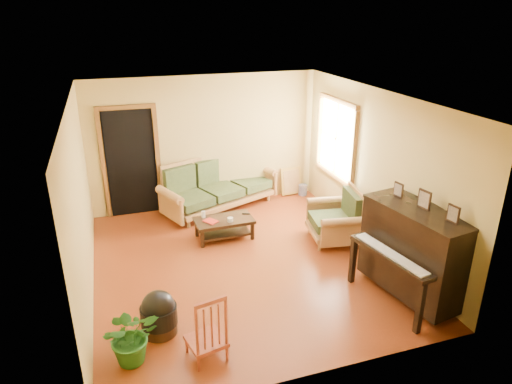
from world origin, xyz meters
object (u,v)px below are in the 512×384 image
object	(u,v)px
coffee_table	(224,228)
piano	(414,254)
ceramic_crock	(303,190)
potted_plant	(131,336)
sofa	(220,185)
red_chair	(205,325)
armchair	(334,215)
footstool	(159,318)

from	to	relation	value
coffee_table	piano	size ratio (longest dim) A/B	0.67
ceramic_crock	potted_plant	world-z (taller)	potted_plant
sofa	piano	size ratio (longest dim) A/B	1.57
piano	red_chair	distance (m)	2.97
sofa	armchair	size ratio (longest dim) A/B	2.51
coffee_table	footstool	size ratio (longest dim) A/B	2.20
sofa	footstool	distance (m)	3.84
sofa	footstool	bearing A→B (deg)	-137.19
sofa	coffee_table	world-z (taller)	sofa
footstool	ceramic_crock	bearing A→B (deg)	45.77
coffee_table	red_chair	size ratio (longest dim) A/B	1.14
sofa	armchair	bearing A→B (deg)	-73.97
sofa	ceramic_crock	bearing A→B (deg)	-18.18
armchair	ceramic_crock	bearing A→B (deg)	89.61
piano	potted_plant	world-z (taller)	piano
footstool	red_chair	size ratio (longest dim) A/B	0.52
sofa	red_chair	size ratio (longest dim) A/B	2.70
sofa	potted_plant	xyz separation A→B (m)	(-1.98, -3.86, -0.16)
coffee_table	piano	distance (m)	3.23
coffee_table	red_chair	bearing A→B (deg)	-108.45
armchair	red_chair	bearing A→B (deg)	-132.72
coffee_table	armchair	world-z (taller)	armchair
footstool	red_chair	distance (m)	0.78
armchair	footstool	size ratio (longest dim) A/B	2.07
footstool	ceramic_crock	world-z (taller)	footstool
footstool	ceramic_crock	distance (m)	5.00
sofa	potted_plant	distance (m)	4.34
sofa	ceramic_crock	xyz separation A→B (m)	(1.85, 0.12, -0.39)
armchair	footstool	xyz separation A→B (m)	(-3.15, -1.52, -0.25)
sofa	piano	bearing A→B (deg)	-86.65
footstool	red_chair	world-z (taller)	red_chair
piano	red_chair	xyz separation A→B (m)	(-2.94, -0.31, -0.22)
potted_plant	sofa	bearing A→B (deg)	62.81
red_chair	potted_plant	size ratio (longest dim) A/B	1.27
footstool	coffee_table	bearing A→B (deg)	57.64
sofa	coffee_table	size ratio (longest dim) A/B	2.36
sofa	footstool	xyz separation A→B (m)	(-1.64, -3.46, -0.29)
sofa	coffee_table	distance (m)	1.33
armchair	piano	xyz separation A→B (m)	(0.26, -1.81, 0.19)
armchair	potted_plant	xyz separation A→B (m)	(-3.49, -1.92, -0.12)
red_chair	armchair	bearing A→B (deg)	26.20
sofa	potted_plant	size ratio (longest dim) A/B	3.42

